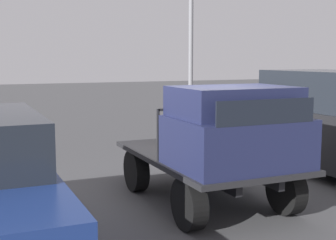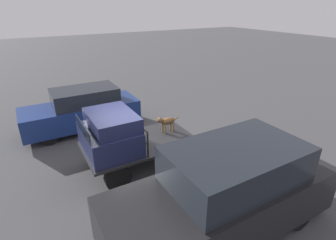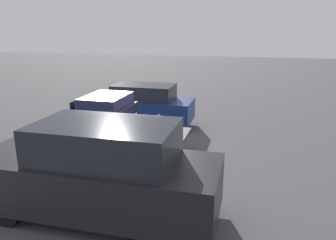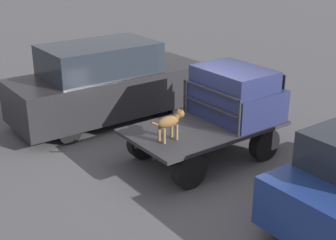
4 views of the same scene
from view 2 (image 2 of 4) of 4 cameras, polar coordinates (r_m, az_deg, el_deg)
name	(u,v)px [view 2 (image 2 of 4)]	position (r m, az deg, el deg)	size (l,w,h in m)	color
ground_plane	(141,164)	(8.82, -5.88, -9.42)	(80.00, 80.00, 0.00)	#474749
flatbed_truck	(140,148)	(8.51, -6.04, -6.15)	(3.49, 1.99, 0.81)	black
truck_cab	(110,133)	(7.87, -12.45, -2.81)	(1.47, 1.87, 1.17)	#1E2347
truck_headboard	(135,128)	(8.10, -7.27, -1.70)	(0.04, 1.87, 0.81)	#232326
dog	(166,122)	(8.79, -0.35, -0.36)	(0.85, 0.24, 0.64)	brown
parked_sedan	(82,110)	(11.27, -18.13, 2.15)	(4.56, 1.71, 1.74)	black
parked_pickup_far	(226,193)	(6.10, 12.43, -15.32)	(5.33, 2.00, 2.14)	black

